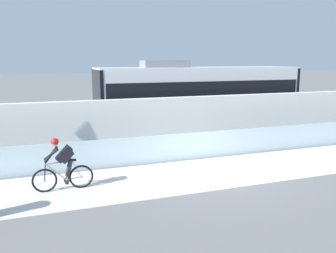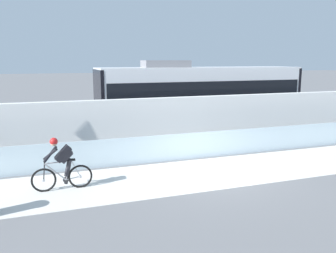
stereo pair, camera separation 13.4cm
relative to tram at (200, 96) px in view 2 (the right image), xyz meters
name	(u,v)px [view 2 (the right image)]	position (x,y,z in m)	size (l,w,h in m)	color
ground_plane	(213,172)	(-2.61, -6.85, -1.89)	(200.00, 200.00, 0.00)	slate
bike_path_deck	(213,172)	(-2.61, -6.85, -1.89)	(32.00, 3.20, 0.01)	silver
glass_parapet	(192,146)	(-2.61, -5.00, -1.38)	(32.00, 0.05, 1.03)	silver
concrete_barrier_wall	(176,123)	(-2.61, -3.20, -0.77)	(32.00, 0.36, 2.25)	silver
tram_rail_near	(159,137)	(-2.61, -0.72, -1.89)	(32.00, 0.08, 0.01)	#595654
tram_rail_far	(150,131)	(-2.61, 0.72, -1.89)	(32.00, 0.08, 0.01)	#595654
tram	(200,96)	(0.00, 0.00, 0.00)	(11.06, 2.54, 3.81)	silver
cyclist_on_bike	(62,165)	(-7.61, -6.85, -1.11)	(1.77, 0.58, 1.61)	black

